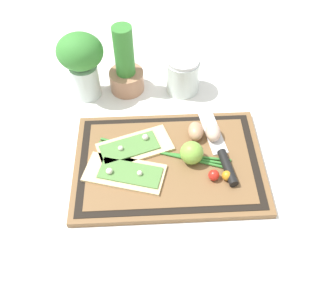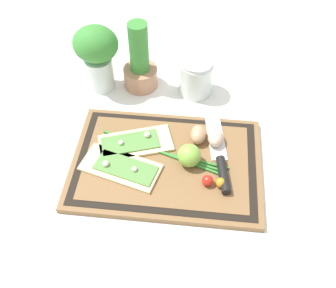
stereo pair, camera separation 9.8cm
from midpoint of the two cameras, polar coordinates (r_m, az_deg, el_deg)
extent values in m
plane|color=white|center=(0.98, -2.73, -3.32)|extent=(6.00, 6.00, 0.00)
cube|color=brown|center=(0.97, -2.75, -3.04)|extent=(0.47, 0.32, 0.02)
cube|color=black|center=(0.97, -2.77, -2.73)|extent=(0.44, 0.30, 0.00)
cube|color=brown|center=(0.97, -2.77, -2.68)|extent=(0.40, 0.26, 0.00)
cube|color=beige|center=(0.95, -9.26, -4.37)|extent=(0.21, 0.14, 0.01)
cube|color=#568942|center=(0.94, -8.49, -4.34)|extent=(0.16, 0.10, 0.00)
sphere|color=silver|center=(0.94, -11.47, -4.07)|extent=(0.02, 0.02, 0.02)
sphere|color=silver|center=(0.93, -7.15, -4.39)|extent=(0.01, 0.01, 0.01)
cube|color=beige|center=(1.00, -7.62, -0.60)|extent=(0.20, 0.14, 0.01)
cube|color=#568942|center=(0.99, -8.42, -0.62)|extent=(0.16, 0.10, 0.00)
sphere|color=silver|center=(1.00, -6.11, 0.83)|extent=(0.02, 0.02, 0.02)
sphere|color=silver|center=(0.98, -9.73, -0.78)|extent=(0.01, 0.01, 0.01)
cube|color=silver|center=(1.03, 3.68, 1.91)|extent=(0.07, 0.17, 0.00)
cylinder|color=black|center=(0.94, 5.74, -3.60)|extent=(0.04, 0.10, 0.02)
ellipsoid|color=tan|center=(1.00, 1.26, 1.70)|extent=(0.04, 0.06, 0.04)
ellipsoid|color=beige|center=(1.00, 3.78, 1.57)|extent=(0.04, 0.06, 0.04)
sphere|color=#7FB742|center=(0.94, 0.52, -1.54)|extent=(0.06, 0.06, 0.06)
sphere|color=red|center=(0.92, 3.67, -4.72)|extent=(0.03, 0.03, 0.03)
sphere|color=orange|center=(0.93, 5.57, -4.77)|extent=(0.02, 0.02, 0.02)
cylinder|color=#388433|center=(0.98, -3.53, -1.52)|extent=(0.32, 0.12, 0.01)
cylinder|color=#388433|center=(0.98, -3.53, -1.52)|extent=(0.33, 0.10, 0.01)
cylinder|color=#388433|center=(0.98, -3.53, -1.52)|extent=(0.33, 0.07, 0.01)
cylinder|color=#AD7A5B|center=(1.16, -8.41, 8.99)|extent=(0.10, 0.10, 0.06)
cylinder|color=#388433|center=(1.11, -8.94, 12.45)|extent=(0.05, 0.05, 0.18)
cylinder|color=silver|center=(1.14, -0.34, 9.72)|extent=(0.09, 0.09, 0.10)
cylinder|color=#D16023|center=(1.16, -0.33, 8.57)|extent=(0.08, 0.08, 0.03)
cylinder|color=silver|center=(1.10, -0.35, 11.89)|extent=(0.09, 0.09, 0.01)
cylinder|color=silver|center=(1.16, -14.25, 8.77)|extent=(0.08, 0.08, 0.10)
ellipsoid|color=#388433|center=(1.10, -15.26, 12.69)|extent=(0.12, 0.11, 0.10)
camera|label=1|loc=(0.05, -92.87, -3.41)|focal=42.00mm
camera|label=2|loc=(0.05, 87.13, 3.41)|focal=42.00mm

